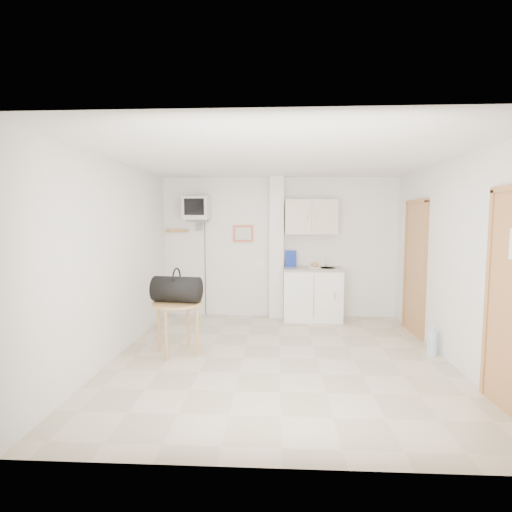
# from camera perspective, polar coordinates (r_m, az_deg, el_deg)

# --- Properties ---
(ground) EXTENTS (4.50, 4.50, 0.00)m
(ground) POSITION_cam_1_polar(r_m,az_deg,el_deg) (5.25, 3.41, -14.37)
(ground) COLOR beige
(ground) RESTS_ON ground
(room_envelope) EXTENTS (4.24, 4.54, 2.55)m
(room_envelope) POSITION_cam_1_polar(r_m,az_deg,el_deg) (5.04, 6.23, 2.67)
(room_envelope) COLOR white
(room_envelope) RESTS_ON ground
(kitchenette) EXTENTS (1.03, 0.58, 2.10)m
(kitchenette) POSITION_cam_1_polar(r_m,az_deg,el_deg) (7.04, 8.00, -2.57)
(kitchenette) COLOR white
(kitchenette) RESTS_ON ground
(crt_television) EXTENTS (0.44, 0.45, 2.15)m
(crt_television) POSITION_cam_1_polar(r_m,az_deg,el_deg) (7.10, -8.47, 6.65)
(crt_television) COLOR slate
(crt_television) RESTS_ON ground
(round_table) EXTENTS (0.65, 0.65, 0.68)m
(round_table) POSITION_cam_1_polar(r_m,az_deg,el_deg) (5.35, -11.16, -7.43)
(round_table) COLOR tan
(round_table) RESTS_ON ground
(duffel_bag) EXTENTS (0.65, 0.42, 0.45)m
(duffel_bag) POSITION_cam_1_polar(r_m,az_deg,el_deg) (5.31, -11.25, -4.66)
(duffel_bag) COLOR black
(duffel_bag) RESTS_ON round_table
(water_bottle) EXTENTS (0.12, 0.12, 0.37)m
(water_bottle) POSITION_cam_1_polar(r_m,az_deg,el_deg) (5.77, 23.86, -11.24)
(water_bottle) COLOR #A7C9DF
(water_bottle) RESTS_ON ground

